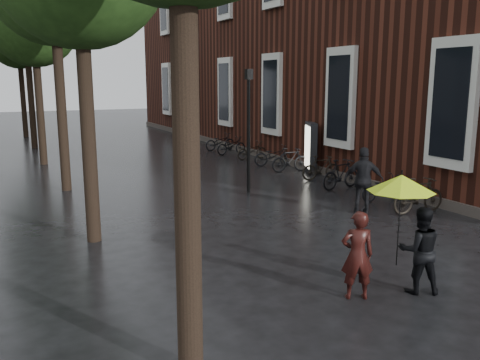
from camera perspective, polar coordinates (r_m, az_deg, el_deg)
ground at (r=8.39m, az=24.91°, el=-15.67°), size 120.00×120.00×0.00m
brick_building at (r=29.23m, az=8.58°, el=15.68°), size 10.20×33.20×12.00m
street_trees at (r=20.74m, az=-21.41°, el=17.92°), size 4.33×34.03×8.91m
person_burgundy at (r=8.81m, az=13.03°, el=-8.22°), size 0.66×0.56×1.53m
person_black at (r=9.35m, az=19.52°, el=-7.42°), size 0.93×0.86×1.53m
lime_umbrella at (r=8.74m, az=17.67°, el=-0.36°), size 1.12×1.12×1.64m
pedestrian_walking at (r=14.37m, az=13.71°, el=-0.05°), size 1.15×0.98×1.85m
parked_bicycles at (r=20.61m, az=5.34°, el=2.26°), size 2.12×14.80×1.03m
ad_lightbox at (r=20.35m, az=7.91°, el=3.63°), size 0.30×1.33×2.00m
lamp_post at (r=16.40m, az=0.98°, el=6.89°), size 0.20×0.20×3.98m
cycle_sign at (r=23.43m, az=-19.30°, el=6.61°), size 0.16×0.56×3.07m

